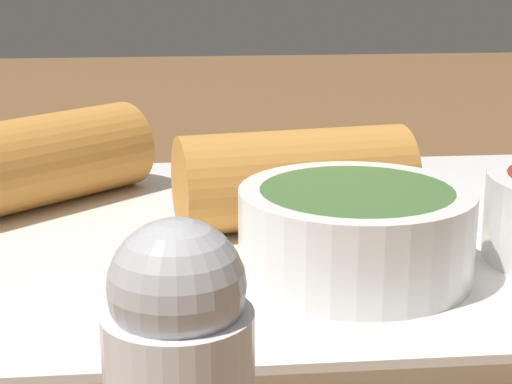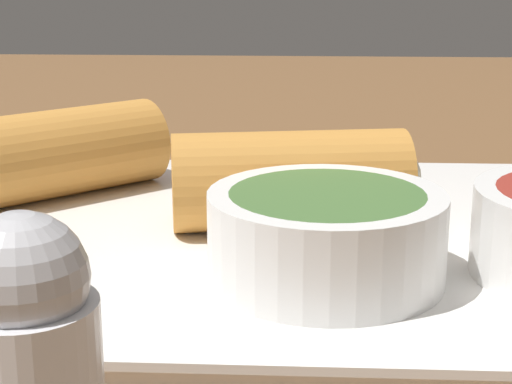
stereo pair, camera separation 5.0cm
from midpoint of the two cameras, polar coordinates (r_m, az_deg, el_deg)
name	(u,v)px [view 1 (the left image)]	position (r cm, az deg, el deg)	size (l,w,h in cm)	color
table_surface	(170,265)	(38.69, -9.47, -4.93)	(180.00, 140.00, 2.00)	brown
serving_plate	(256,247)	(35.31, -4.06, -3.76)	(33.74, 23.86, 1.50)	white
roll_front_left	(298,178)	(35.06, -1.26, 0.85)	(10.49, 5.53, 4.03)	#C68438
roll_front_right	(46,158)	(40.27, -17.32, 2.10)	(9.82, 9.39, 4.03)	#C68438
dipping_bowl_near	(348,229)	(29.65, 1.38, -2.59)	(8.22, 8.22, 3.13)	white
spoon	(312,155)	(51.54, 1.01, 2.46)	(16.12, 8.37, 1.44)	silver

